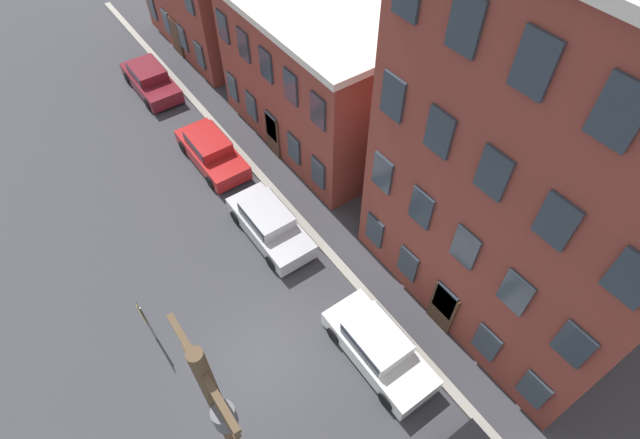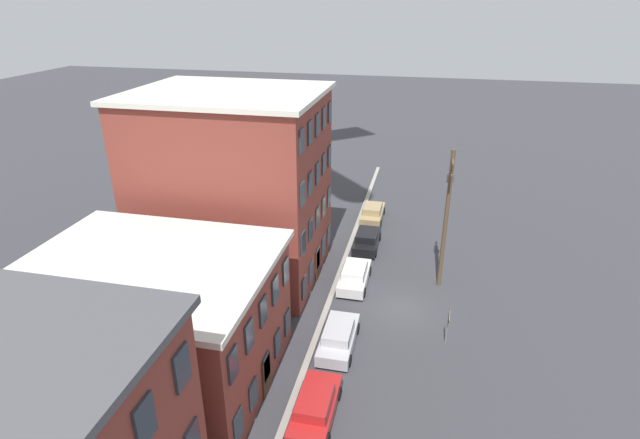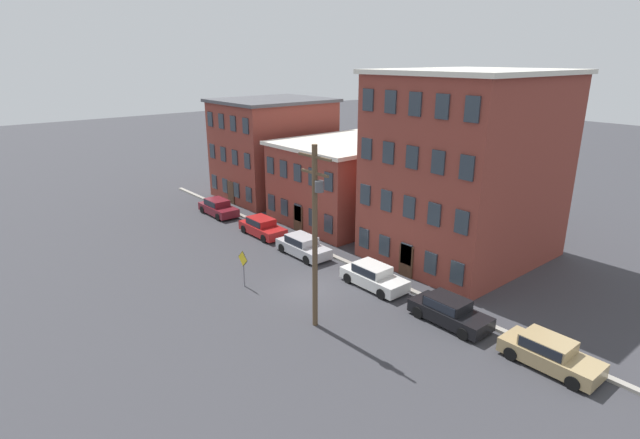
# 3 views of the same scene
# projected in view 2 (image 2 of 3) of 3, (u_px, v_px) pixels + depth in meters

# --- Properties ---
(ground_plane) EXTENTS (200.00, 200.00, 0.00)m
(ground_plane) POSITION_uv_depth(u_px,v_px,m) (399.00, 308.00, 32.07)
(ground_plane) COLOR #38383D
(kerb_strip) EXTENTS (56.00, 0.36, 0.16)m
(kerb_strip) POSITION_uv_depth(u_px,v_px,m) (330.00, 299.00, 32.93)
(kerb_strip) COLOR #9E998E
(kerb_strip) RESTS_ON ground_plane
(apartment_midblock) EXTENTS (9.93, 12.04, 6.86)m
(apartment_midblock) POSITION_uv_depth(u_px,v_px,m) (154.00, 321.00, 25.06)
(apartment_midblock) COLOR brown
(apartment_midblock) RESTS_ON ground_plane
(apartment_far) EXTENTS (10.17, 12.16, 12.92)m
(apartment_far) POSITION_uv_depth(u_px,v_px,m) (234.00, 186.00, 34.03)
(apartment_far) COLOR brown
(apartment_far) RESTS_ON ground_plane
(car_red) EXTENTS (4.40, 1.92, 1.43)m
(car_red) POSITION_uv_depth(u_px,v_px,m) (315.00, 407.00, 23.44)
(car_red) COLOR #B21E1E
(car_red) RESTS_ON ground_plane
(car_silver) EXTENTS (4.40, 1.92, 1.43)m
(car_silver) POSITION_uv_depth(u_px,v_px,m) (338.00, 337.00, 28.23)
(car_silver) COLOR #B7B7BC
(car_silver) RESTS_ON ground_plane
(car_white) EXTENTS (4.40, 1.92, 1.43)m
(car_white) POSITION_uv_depth(u_px,v_px,m) (354.00, 275.00, 34.41)
(car_white) COLOR silver
(car_white) RESTS_ON ground_plane
(car_black) EXTENTS (4.40, 1.92, 1.43)m
(car_black) POSITION_uv_depth(u_px,v_px,m) (367.00, 239.00, 39.49)
(car_black) COLOR black
(car_black) RESTS_ON ground_plane
(car_tan) EXTENTS (4.40, 1.92, 1.43)m
(car_tan) POSITION_uv_depth(u_px,v_px,m) (372.00, 212.00, 44.33)
(car_tan) COLOR tan
(car_tan) RESTS_ON ground_plane
(caution_sign) EXTENTS (1.04, 0.08, 2.38)m
(caution_sign) POSITION_uv_depth(u_px,v_px,m) (448.00, 320.00, 28.23)
(caution_sign) COLOR slate
(caution_sign) RESTS_ON ground_plane
(utility_pole) EXTENTS (2.40, 0.44, 9.71)m
(utility_pole) POSITION_uv_depth(u_px,v_px,m) (447.00, 213.00, 32.51)
(utility_pole) COLOR brown
(utility_pole) RESTS_ON ground_plane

